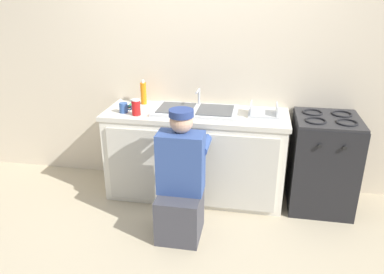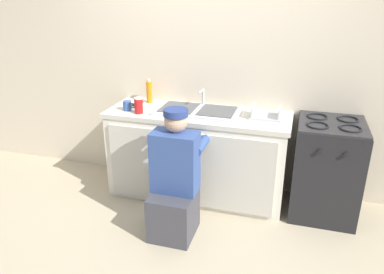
{
  "view_description": "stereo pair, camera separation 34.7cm",
  "coord_description": "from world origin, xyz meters",
  "views": [
    {
      "loc": [
        0.57,
        -3.07,
        2.01
      ],
      "look_at": [
        0.0,
        0.1,
        0.71
      ],
      "focal_mm": 35.0,
      "sensor_mm": 36.0,
      "label": 1
    },
    {
      "loc": [
        0.91,
        -2.99,
        2.01
      ],
      "look_at": [
        0.0,
        0.1,
        0.71
      ],
      "focal_mm": 35.0,
      "sensor_mm": 36.0,
      "label": 2
    }
  ],
  "objects": [
    {
      "name": "ground_plane",
      "position": [
        0.0,
        0.0,
        0.0
      ],
      "size": [
        12.0,
        12.0,
        0.0
      ],
      "primitive_type": "plane",
      "color": "tan"
    },
    {
      "name": "back_wall",
      "position": [
        0.0,
        0.65,
        1.25
      ],
      "size": [
        6.0,
        0.1,
        2.5
      ],
      "primitive_type": "cube",
      "color": "beige",
      "rests_on": "ground_plane"
    },
    {
      "name": "counter_cabinet",
      "position": [
        0.0,
        0.29,
        0.42
      ],
      "size": [
        1.72,
        0.62,
        0.84
      ],
      "color": "silver",
      "rests_on": "ground_plane"
    },
    {
      "name": "countertop",
      "position": [
        0.0,
        0.3,
        0.86
      ],
      "size": [
        1.76,
        0.62,
        0.04
      ],
      "primitive_type": "cube",
      "color": "beige",
      "rests_on": "counter_cabinet"
    },
    {
      "name": "sink_double_basin",
      "position": [
        0.0,
        0.3,
        0.9
      ],
      "size": [
        0.8,
        0.44,
        0.19
      ],
      "color": "silver",
      "rests_on": "countertop"
    },
    {
      "name": "stove_range",
      "position": [
        1.22,
        0.3,
        0.45
      ],
      "size": [
        0.58,
        0.62,
        0.92
      ],
      "color": "black",
      "rests_on": "ground_plane"
    },
    {
      "name": "plumber_person",
      "position": [
        -0.01,
        -0.38,
        0.46
      ],
      "size": [
        0.42,
        0.61,
        1.1
      ],
      "color": "#3F3F47",
      "rests_on": "ground_plane"
    },
    {
      "name": "coffee_mug",
      "position": [
        -0.67,
        0.17,
        0.93
      ],
      "size": [
        0.13,
        0.08,
        0.09
      ],
      "color": "#335699",
      "rests_on": "countertop"
    },
    {
      "name": "dish_rack_tray",
      "position": [
        0.64,
        0.33,
        0.91
      ],
      "size": [
        0.28,
        0.22,
        0.11
      ],
      "color": "#B2B7BC",
      "rests_on": "countertop"
    },
    {
      "name": "cell_phone",
      "position": [
        -0.67,
        0.39,
        0.89
      ],
      "size": [
        0.07,
        0.14,
        0.01
      ],
      "color": "black",
      "rests_on": "countertop"
    },
    {
      "name": "water_glass",
      "position": [
        -0.61,
        0.28,
        0.93
      ],
      "size": [
        0.06,
        0.06,
        0.1
      ],
      "color": "#ADC6CC",
      "rests_on": "countertop"
    },
    {
      "name": "soda_cup_red",
      "position": [
        -0.53,
        0.12,
        0.96
      ],
      "size": [
        0.08,
        0.08,
        0.15
      ],
      "color": "red",
      "rests_on": "countertop"
    },
    {
      "name": "soap_bottle_orange",
      "position": [
        -0.57,
        0.48,
        1.0
      ],
      "size": [
        0.06,
        0.06,
        0.25
      ],
      "color": "orange",
      "rests_on": "countertop"
    }
  ]
}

